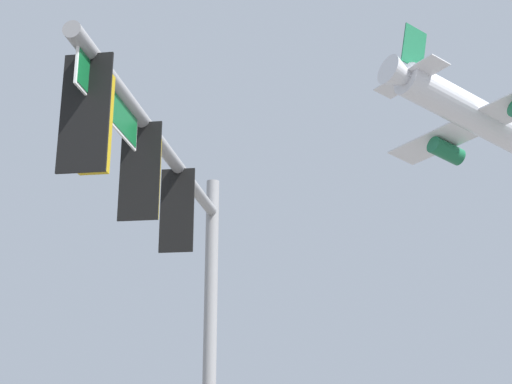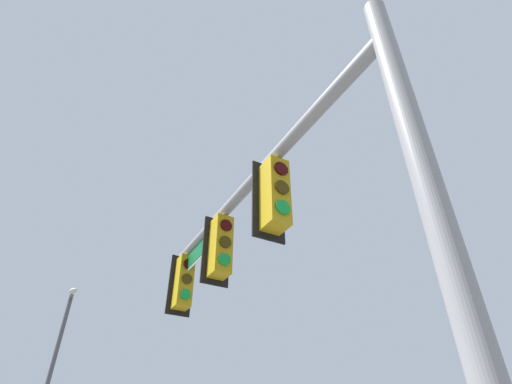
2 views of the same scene
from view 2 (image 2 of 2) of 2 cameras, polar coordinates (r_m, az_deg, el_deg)
name	(u,v)px [view 2 (image 2 of 2)]	position (r m, az deg, el deg)	size (l,w,h in m)	color
signal_pole_near	(261,230)	(5.77, 0.79, -5.50)	(6.66, 1.92, 6.07)	gray
street_lamp	(49,378)	(19.20, -27.47, -22.53)	(1.56, 0.59, 8.01)	#4C4C51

